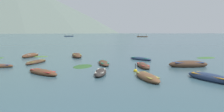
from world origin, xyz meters
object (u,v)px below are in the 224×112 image
(rowboat_2, at_px, (104,63))
(rowboat_0, at_px, (141,59))
(rowboat_6, at_px, (147,77))
(rowboat_7, at_px, (77,55))
(rowboat_5, at_px, (36,62))
(ferry_0, at_px, (69,36))
(rowboat_3, at_px, (188,64))
(rowboat_1, at_px, (43,72))
(ferry_1, at_px, (142,36))
(rowboat_8, at_px, (143,66))
(rowboat_4, at_px, (210,78))
(rowboat_11, at_px, (100,73))
(mooring_buoy, at_px, (135,71))
(rowboat_12, at_px, (30,56))

(rowboat_2, bearing_deg, rowboat_0, 44.03)
(rowboat_6, bearing_deg, rowboat_2, 119.59)
(rowboat_6, height_order, rowboat_7, rowboat_7)
(rowboat_7, bearing_deg, rowboat_5, -116.44)
(ferry_0, bearing_deg, rowboat_3, -70.45)
(rowboat_2, height_order, rowboat_7, rowboat_7)
(rowboat_1, distance_m, ferry_1, 165.42)
(rowboat_3, xyz_separation_m, rowboat_8, (-5.12, -0.69, -0.10))
(rowboat_0, xyz_separation_m, ferry_0, (-57.65, 170.55, 0.30))
(rowboat_4, relative_size, ferry_0, 0.48)
(rowboat_3, bearing_deg, rowboat_11, -151.67)
(rowboat_2, bearing_deg, rowboat_4, -39.80)
(rowboat_11, distance_m, ferry_1, 164.61)
(rowboat_2, distance_m, mooring_buoy, 5.85)
(rowboat_0, height_order, rowboat_8, rowboat_8)
(rowboat_5, xyz_separation_m, rowboat_11, (8.98, -6.55, 0.02))
(rowboat_4, bearing_deg, rowboat_7, 133.61)
(rowboat_5, bearing_deg, rowboat_4, -24.61)
(rowboat_3, distance_m, rowboat_5, 18.40)
(rowboat_8, bearing_deg, ferry_0, 108.00)
(rowboat_4, relative_size, rowboat_6, 1.02)
(rowboat_12, xyz_separation_m, ferry_1, (28.59, 150.77, 0.21))
(rowboat_7, height_order, ferry_1, ferry_1)
(ferry_0, relative_size, ferry_1, 0.94)
(rowboat_1, xyz_separation_m, ferry_1, (21.20, 164.06, 0.27))
(rowboat_8, bearing_deg, rowboat_5, 170.60)
(rowboat_2, bearing_deg, rowboat_11, -86.56)
(ferry_1, distance_m, mooring_buoy, 162.71)
(rowboat_6, xyz_separation_m, rowboat_11, (-4.13, 1.73, -0.01))
(rowboat_0, distance_m, rowboat_1, 14.73)
(rowboat_3, xyz_separation_m, rowboat_11, (-9.36, -5.05, -0.09))
(rowboat_3, xyz_separation_m, rowboat_4, (-0.18, -6.82, -0.06))
(rowboat_1, height_order, rowboat_6, rowboat_6)
(rowboat_8, height_order, ferry_1, ferry_1)
(rowboat_2, xyz_separation_m, rowboat_12, (-12.40, 6.89, 0.07))
(rowboat_0, height_order, rowboat_6, rowboat_6)
(ferry_0, relative_size, mooring_buoy, 9.60)
(rowboat_3, distance_m, rowboat_4, 6.82)
(rowboat_2, xyz_separation_m, rowboat_8, (4.62, -1.83, 0.01))
(rowboat_0, distance_m, rowboat_7, 10.25)
(rowboat_2, relative_size, rowboat_3, 0.95)
(rowboat_5, bearing_deg, rowboat_11, -36.11)
(ferry_1, bearing_deg, mooring_buoy, -94.42)
(rowboat_0, bearing_deg, rowboat_12, 172.45)
(rowboat_0, bearing_deg, rowboat_5, -162.37)
(rowboat_6, xyz_separation_m, rowboat_8, (0.12, 6.09, -0.02))
(ferry_0, distance_m, mooring_buoy, 188.41)
(rowboat_8, bearing_deg, rowboat_6, -91.14)
(rowboat_6, distance_m, mooring_buoy, 3.46)
(rowboat_4, xyz_separation_m, ferry_1, (6.63, 165.62, 0.23))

